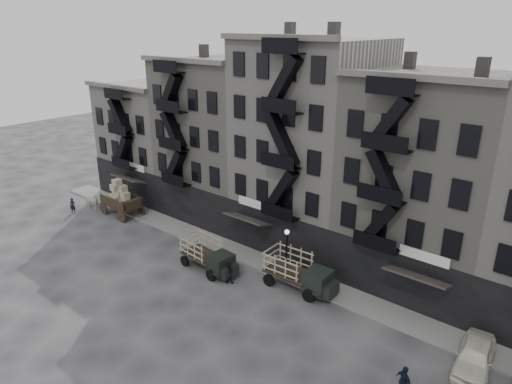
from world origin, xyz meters
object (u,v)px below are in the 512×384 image
Objects in this scene: stake_truck_east at (299,269)px; wagon at (120,195)px; pedestrian_west at (73,205)px; car_east at (475,357)px; stake_truck_west at (208,253)px; horse at (92,202)px; policeman at (404,382)px; pedestrian_mid at (229,273)px.

wagon is at bearing 177.74° from stake_truck_east.
car_east is at bearing -33.38° from pedestrian_west.
stake_truck_west is 19.23m from car_east.
stake_truck_east is 3.47× the size of pedestrian_west.
horse is at bearing -178.70° from stake_truck_west.
policeman is at bearing -114.50° from horse.
stake_truck_west is at bearing -34.84° from pedestrian_west.
pedestrian_west is (-4.13, -2.91, -1.34)m from wagon.
stake_truck_west reaches higher than horse.
wagon is at bearing -32.25° from pedestrian_mid.
policeman is (35.60, -1.96, 0.11)m from pedestrian_west.
stake_truck_east is 12.24m from car_east.
policeman is at bearing -28.88° from stake_truck_east.
car_east is at bearing 0.78° from wagon.
stake_truck_west reaches higher than pedestrian_mid.
car_east is (33.69, -0.42, -1.35)m from wagon.
car_east is at bearing 9.79° from stake_truck_west.
horse is 35.23m from policeman.
stake_truck_east reaches higher than pedestrian_mid.
horse is 20.69m from pedestrian_mid.
stake_truck_west is (18.10, -1.04, 0.67)m from horse.
horse is 18.14m from stake_truck_west.
pedestrian_west reaches higher than horse.
wagon reaches higher than stake_truck_west.
stake_truck_west is (14.55, -2.15, -0.68)m from wagon.
stake_truck_east is at bearing -30.47° from pedestrian_west.
pedestrian_west is at bearing -173.10° from stake_truck_west.
pedestrian_mid is (20.64, -1.43, 0.02)m from horse.
policeman reaches higher than horse.
horse is 0.34× the size of stake_truck_east.
wagon reaches higher than horse.
wagon is 33.72m from car_east.
horse is at bearing -179.74° from stake_truck_east.
stake_truck_east is 3.44× the size of pedestrian_mid.
stake_truck_east reaches higher than stake_truck_west.
stake_truck_west is at bearing -111.68° from horse.
policeman is at bearing -4.51° from stake_truck_west.
horse is 3.95m from wagon.
car_east is 4.97m from policeman.
car_east is at bearing -4.87° from stake_truck_east.
policeman is at bearing 147.01° from pedestrian_mid.
pedestrian_mid is at bearing -36.16° from pedestrian_west.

